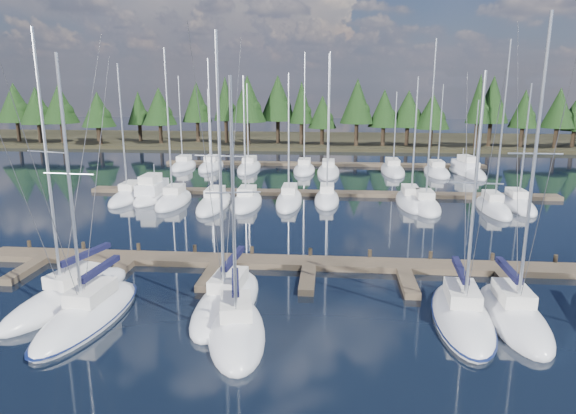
# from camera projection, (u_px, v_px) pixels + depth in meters

# --- Properties ---
(ground) EXTENTS (260.00, 260.00, 0.00)m
(ground) POSITION_uv_depth(u_px,v_px,m) (316.00, 219.00, 45.54)
(ground) COLOR black
(ground) RESTS_ON ground
(far_shore) EXTENTS (220.00, 30.00, 0.60)m
(far_shore) POSITION_uv_depth(u_px,v_px,m) (326.00, 141.00, 103.54)
(far_shore) COLOR #2B2717
(far_shore) RESTS_ON ground
(main_dock) EXTENTS (44.00, 6.13, 0.90)m
(main_dock) POSITION_uv_depth(u_px,v_px,m) (309.00, 266.00, 33.26)
(main_dock) COLOR brown
(main_dock) RESTS_ON ground
(back_docks) EXTENTS (50.00, 21.80, 0.40)m
(back_docks) POSITION_uv_depth(u_px,v_px,m) (321.00, 177.00, 64.45)
(back_docks) COLOR brown
(back_docks) RESTS_ON ground
(front_sailboat_0) EXTENTS (5.09, 9.62, 15.25)m
(front_sailboat_0) POSITION_uv_depth(u_px,v_px,m) (69.00, 296.00, 28.39)
(front_sailboat_0) COLOR silver
(front_sailboat_0) RESTS_ON ground
(front_sailboat_1) EXTENTS (3.75, 9.27, 13.93)m
(front_sailboat_1) POSITION_uv_depth(u_px,v_px,m) (89.00, 315.00, 26.18)
(front_sailboat_1) COLOR silver
(front_sailboat_1) RESTS_ON ground
(front_sailboat_2) EXTENTS (3.59, 8.90, 15.03)m
(front_sailboat_2) POSITION_uv_depth(u_px,v_px,m) (227.00, 301.00, 27.76)
(front_sailboat_2) COLOR silver
(front_sailboat_2) RESTS_ON ground
(front_sailboat_3) EXTENTS (4.11, 7.93, 12.93)m
(front_sailboat_3) POSITION_uv_depth(u_px,v_px,m) (237.00, 330.00, 24.55)
(front_sailboat_3) COLOR silver
(front_sailboat_3) RESTS_ON ground
(front_sailboat_4) EXTENTS (3.51, 8.98, 13.16)m
(front_sailboat_4) POSITION_uv_depth(u_px,v_px,m) (462.00, 316.00, 26.03)
(front_sailboat_4) COLOR silver
(front_sailboat_4) RESTS_ON ground
(front_sailboat_5) EXTENTS (2.79, 8.20, 15.67)m
(front_sailboat_5) POSITION_uv_depth(u_px,v_px,m) (513.00, 315.00, 26.04)
(front_sailboat_5) COLOR silver
(front_sailboat_5) RESTS_ON ground
(back_sailboat_rows) EXTENTS (42.02, 31.77, 16.38)m
(back_sailboat_rows) POSITION_uv_depth(u_px,v_px,m) (319.00, 183.00, 60.14)
(back_sailboat_rows) COLOR silver
(back_sailboat_rows) RESTS_ON ground
(motor_yacht_left) EXTENTS (2.83, 8.44, 4.21)m
(motor_yacht_left) POSITION_uv_depth(u_px,v_px,m) (153.00, 194.00, 53.45)
(motor_yacht_left) COLOR silver
(motor_yacht_left) RESTS_ON ground
(motor_yacht_right) EXTENTS (4.09, 8.27, 3.95)m
(motor_yacht_right) POSITION_uv_depth(u_px,v_px,m) (465.00, 170.00, 68.17)
(motor_yacht_right) COLOR silver
(motor_yacht_right) RESTS_ON ground
(tree_line) EXTENTS (184.80, 11.60, 13.35)m
(tree_line) POSITION_uv_depth(u_px,v_px,m) (321.00, 107.00, 92.42)
(tree_line) COLOR black
(tree_line) RESTS_ON far_shore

